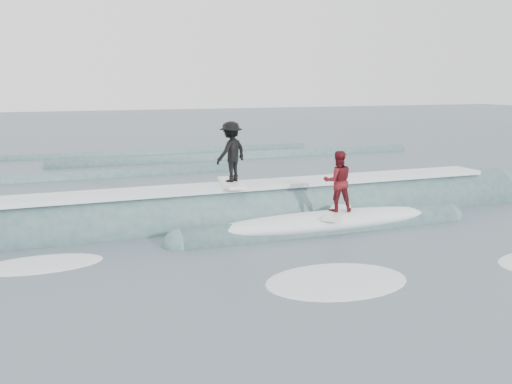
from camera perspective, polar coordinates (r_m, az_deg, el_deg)
name	(u,v)px	position (r m, az deg, el deg)	size (l,w,h in m)	color
ground	(294,251)	(15.18, 3.79, -5.92)	(160.00, 160.00, 0.00)	#3E4F5A
breaking_wave	(254,220)	(18.34, -0.18, -2.80)	(22.75, 3.91, 2.26)	#355959
surfer_black	(231,154)	(17.98, -2.50, 3.86)	(1.41, 2.05, 2.00)	white
surfer_red	(338,184)	(17.16, 8.18, 0.80)	(1.67, 1.91, 1.92)	white
whitewater	(292,256)	(14.76, 3.61, -6.41)	(17.15, 7.30, 0.10)	white
far_swells	(151,164)	(31.65, -10.49, 2.77)	(34.91, 8.65, 0.80)	#355959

